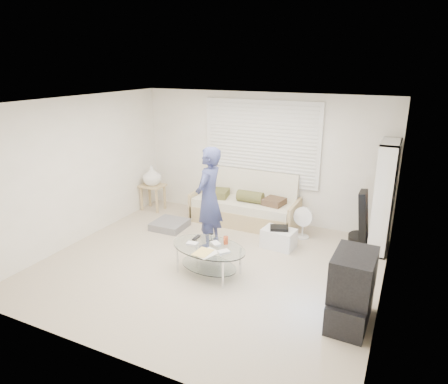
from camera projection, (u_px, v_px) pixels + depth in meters
The scene contains 13 objects.
ground at pixel (209, 265), 6.24m from camera, with size 5.00×5.00×0.00m, color #B7A68E.
room_shell at pixel (222, 157), 6.15m from camera, with size 5.02×4.52×2.51m.
window_blinds at pixel (261, 143), 7.65m from camera, with size 2.32×0.08×1.62m.
futon_sofa at pixel (245, 206), 7.81m from camera, with size 2.07×0.84×1.01m.
grey_floor_pillow at pixel (170, 225), 7.62m from camera, with size 0.60×0.60×0.13m, color slate.
side_table at pixel (152, 177), 8.38m from camera, with size 0.49×0.39×0.97m.
bookshelf at pixel (384, 197), 6.51m from camera, with size 0.29×0.78×1.85m.
guitar_case at pixel (362, 224), 6.67m from camera, with size 0.36×0.37×1.00m.
floor_fan at pixel (303, 220), 7.12m from camera, with size 0.36×0.24×0.59m.
storage_bin at pixel (279, 238), 6.80m from camera, with size 0.58×0.43×0.38m.
tv_unit at pixel (351, 290), 4.76m from camera, with size 0.48×0.85×0.91m.
coffee_table at pixel (209, 252), 5.89m from camera, with size 1.28×0.91×0.56m.
standing_person at pixel (209, 199), 6.61m from camera, with size 0.64×0.42×1.74m, color navy.
Camera 1 is at (2.61, -4.94, 3.03)m, focal length 32.00 mm.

